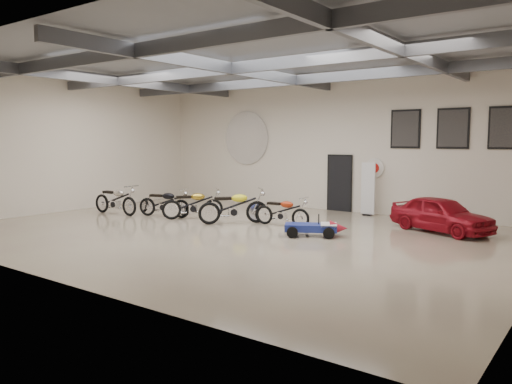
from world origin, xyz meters
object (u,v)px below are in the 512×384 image
Objects in this scene: motorcycle_gold at (193,203)px; vintage_car at (441,214)px; motorcycle_black at (164,202)px; motorcycle_yellow at (233,206)px; banner_stand at (368,189)px; go_kart at (316,225)px; motorcycle_red at (282,211)px; motorcycle_silver at (115,199)px.

motorcycle_gold is 0.66× the size of vintage_car.
motorcycle_black is 9.20m from vintage_car.
banner_stand is at bearing 8.67° from motorcycle_yellow.
motorcycle_gold is at bearing 130.56° from vintage_car.
motorcycle_black reaches higher than go_kart.
vintage_car reaches higher than motorcycle_red.
banner_stand is at bearing 33.18° from motorcycle_silver.
motorcycle_gold reaches higher than motorcycle_black.
motorcycle_yellow reaches higher than motorcycle_black.
motorcycle_red is 1.89m from go_kart.
motorcycle_yellow is at bearing -122.12° from banner_stand.
banner_stand reaches higher than motorcycle_gold.
motorcycle_silver is 4.86m from motorcycle_yellow.
go_kart is (0.44, -4.54, -0.63)m from banner_stand.
motorcycle_red is at bearing 125.01° from go_kart.
go_kart is (1.69, -0.82, -0.17)m from motorcycle_red.
banner_stand reaches higher than motorcycle_black.
motorcycle_silver is (-7.56, -5.23, -0.39)m from banner_stand.
motorcycle_black is 6.10m from go_kart.
motorcycle_red is (4.41, 0.89, -0.03)m from motorcycle_black.
motorcycle_red reaches higher than go_kart.
banner_stand is 0.61× the size of vintage_car.
motorcycle_black is 4.50m from motorcycle_red.
motorcycle_black is 0.98× the size of motorcycle_gold.
vintage_car is at bearing 4.18° from motorcycle_black.
motorcycle_silver is 1.04× the size of motorcycle_gold.
motorcycle_yellow is 1.18× the size of motorcycle_red.
motorcycle_red is (3.29, 0.60, -0.04)m from motorcycle_gold.
vintage_car is at bearing -30.80° from motorcycle_gold.
go_kart is (4.99, -0.22, -0.21)m from motorcycle_gold.
banner_stand is 7.32m from motorcycle_black.
motorcycle_yellow is (1.75, 0.06, 0.05)m from motorcycle_gold.
motorcycle_black is (1.90, 0.62, -0.03)m from motorcycle_silver.
motorcycle_silver reaches higher than go_kart.
motorcycle_yellow is (2.86, 0.35, 0.06)m from motorcycle_black.
motorcycle_yellow is 3.26m from go_kart.
motorcycle_red is (6.31, 1.51, -0.07)m from motorcycle_silver.
motorcycle_yellow reaches higher than motorcycle_red.
motorcycle_gold is 1.09× the size of motorcycle_red.
banner_stand is at bearing 66.39° from go_kart.
go_kart is at bearing -53.00° from motorcycle_yellow.
banner_stand is 3.60m from vintage_car.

